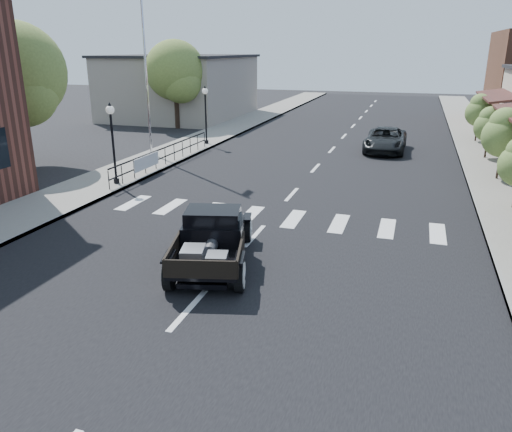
% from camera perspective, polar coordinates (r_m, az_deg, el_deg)
% --- Properties ---
extents(ground, '(120.00, 120.00, 0.00)m').
position_cam_1_polar(ground, '(14.24, -2.63, -5.10)').
color(ground, black).
rests_on(ground, ground).
extents(road, '(14.00, 80.00, 0.02)m').
position_cam_1_polar(road, '(28.18, 7.99, 6.74)').
color(road, black).
rests_on(road, ground).
extents(road_markings, '(12.00, 60.00, 0.06)m').
position_cam_1_polar(road_markings, '(23.39, 5.85, 4.36)').
color(road_markings, silver).
rests_on(road_markings, ground).
extents(sidewalk_left, '(3.00, 80.00, 0.15)m').
position_cam_1_polar(sidewalk_left, '(30.71, -7.95, 7.85)').
color(sidewalk_left, gray).
rests_on(sidewalk_left, ground).
extents(sidewalk_right, '(3.00, 80.00, 0.15)m').
position_cam_1_polar(sidewalk_right, '(28.07, 25.40, 5.21)').
color(sidewalk_right, gray).
rests_on(sidewalk_right, ground).
extents(low_building_left, '(10.00, 12.00, 5.00)m').
position_cam_1_polar(low_building_left, '(44.84, -8.56, 14.30)').
color(low_building_left, gray).
rests_on(low_building_left, ground).
extents(railing, '(0.08, 10.00, 1.00)m').
position_cam_1_polar(railing, '(25.69, -10.35, 6.93)').
color(railing, black).
rests_on(railing, sidewalk_left).
extents(banner, '(0.04, 2.20, 0.60)m').
position_cam_1_polar(banner, '(23.98, -12.36, 5.49)').
color(banner, silver).
rests_on(banner, sidewalk_left).
extents(lamp_post_b, '(0.36, 0.36, 3.45)m').
position_cam_1_polar(lamp_post_b, '(22.24, -16.02, 7.94)').
color(lamp_post_b, black).
rests_on(lamp_post_b, sidewalk_left).
extents(lamp_post_c, '(0.36, 0.36, 3.45)m').
position_cam_1_polar(lamp_post_c, '(30.96, -5.77, 11.39)').
color(lamp_post_c, black).
rests_on(lamp_post_c, sidewalk_left).
extents(flagpole, '(0.12, 0.12, 12.41)m').
position_cam_1_polar(flagpole, '(27.86, -12.73, 19.49)').
color(flagpole, silver).
rests_on(flagpole, sidewalk_left).
extents(big_tree_near, '(4.79, 4.79, 7.04)m').
position_cam_1_polar(big_tree_near, '(27.53, -25.47, 12.28)').
color(big_tree_near, '#5D7231').
rests_on(big_tree_near, ground).
extents(big_tree_far, '(4.34, 4.34, 6.38)m').
position_cam_1_polar(big_tree_far, '(38.32, -9.16, 14.60)').
color(big_tree_far, '#5D7231').
rests_on(big_tree_far, ground).
extents(small_tree_c, '(1.82, 1.82, 3.04)m').
position_cam_1_polar(small_tree_c, '(24.75, 26.27, 7.29)').
color(small_tree_c, '#577234').
rests_on(small_tree_c, sidewalk_right).
extents(small_tree_d, '(1.56, 1.56, 2.61)m').
position_cam_1_polar(small_tree_d, '(29.46, 25.01, 8.57)').
color(small_tree_d, '#577234').
rests_on(small_tree_d, sidewalk_right).
extents(small_tree_e, '(1.69, 1.69, 2.82)m').
position_cam_1_polar(small_tree_e, '(34.73, 24.06, 10.15)').
color(small_tree_e, '#577234').
rests_on(small_tree_e, sidewalk_right).
extents(hotrod_pickup, '(3.22, 4.96, 1.58)m').
position_cam_1_polar(hotrod_pickup, '(13.74, -4.99, -2.49)').
color(hotrod_pickup, black).
rests_on(hotrod_pickup, ground).
extents(second_car, '(2.28, 4.87, 1.35)m').
position_cam_1_polar(second_car, '(30.20, 14.58, 8.40)').
color(second_car, black).
rests_on(second_car, ground).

